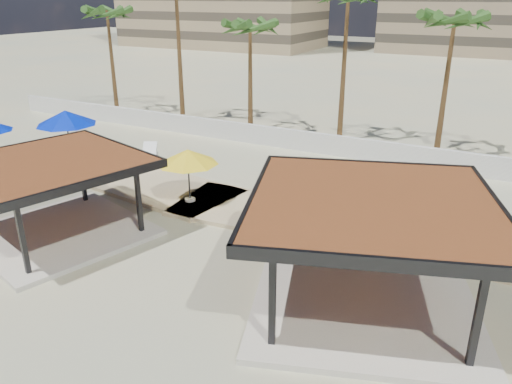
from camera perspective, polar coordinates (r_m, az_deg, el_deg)
ground at (r=15.37m, az=-3.52°, el=-13.11°), size 200.00×200.00×0.00m
promenade at (r=20.85m, az=12.33°, el=-3.49°), size 44.45×7.97×0.24m
boundary_wall at (r=28.70m, az=13.31°, el=4.61°), size 56.00×0.30×1.20m
pavilion_central at (r=14.80m, az=12.82°, el=-5.72°), size 8.69×8.69×3.48m
pavilion_west at (r=20.26m, az=-21.99°, el=0.11°), size 7.55×7.55×3.09m
umbrella_b at (r=21.72m, az=-7.81°, el=4.00°), size 3.39×3.39×2.38m
umbrella_f at (r=28.65m, az=-20.91°, el=7.93°), size 4.10×4.10×2.84m
lounger_a at (r=27.65m, az=-12.30°, el=3.62°), size 1.85×2.51×0.92m
lounger_b at (r=19.59m, az=12.00°, el=-4.15°), size 0.85×2.16×0.80m
lounger_c at (r=20.25m, az=27.21°, el=-5.41°), size 1.14×2.02×0.73m
palm_a at (r=40.13m, az=-16.62°, el=18.65°), size 3.00×3.00×8.30m
palm_c at (r=32.87m, az=-0.69°, el=17.94°), size 3.00×3.00×7.67m
palm_d at (r=31.14m, az=10.47°, el=20.56°), size 3.00×3.00×9.49m
palm_e at (r=29.36m, az=21.69°, el=17.28°), size 3.00×3.00×8.33m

